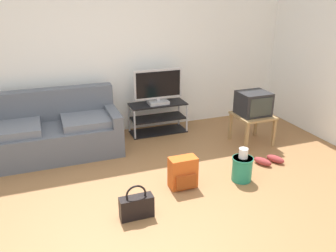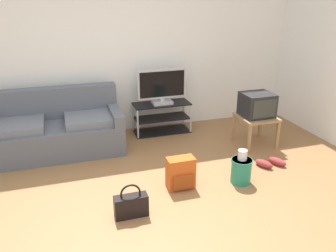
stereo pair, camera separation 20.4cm
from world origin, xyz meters
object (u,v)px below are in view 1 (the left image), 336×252
(crt_tv, at_px, (253,103))
(sneakers_pair, at_px, (269,160))
(couch, at_px, (52,132))
(cleaning_bucket, at_px, (242,167))
(side_table, at_px, (253,119))
(backpack, at_px, (183,173))
(tv_stand, at_px, (158,118))
(handbag, at_px, (137,206))
(flat_tv, at_px, (158,87))

(crt_tv, distance_m, sneakers_pair, 0.90)
(couch, xyz_separation_m, cleaning_bucket, (2.05, -1.55, -0.14))
(crt_tv, bearing_deg, side_table, -90.00)
(side_table, height_order, backpack, side_table)
(sneakers_pair, bearing_deg, side_table, 77.29)
(couch, bearing_deg, cleaning_bucket, -37.17)
(side_table, relative_size, backpack, 1.40)
(crt_tv, bearing_deg, tv_stand, 143.53)
(tv_stand, bearing_deg, handbag, -114.28)
(couch, distance_m, backpack, 1.97)
(crt_tv, height_order, backpack, crt_tv)
(handbag, height_order, cleaning_bucket, cleaning_bucket)
(tv_stand, relative_size, handbag, 2.45)
(tv_stand, distance_m, backpack, 1.70)
(flat_tv, bearing_deg, sneakers_pair, -56.25)
(crt_tv, bearing_deg, couch, 167.23)
(cleaning_bucket, bearing_deg, couch, 142.83)
(crt_tv, relative_size, handbag, 1.18)
(handbag, distance_m, cleaning_bucket, 1.39)
(sneakers_pair, bearing_deg, handbag, -165.29)
(couch, bearing_deg, handbag, -69.48)
(handbag, bearing_deg, cleaning_bucket, 10.92)
(couch, relative_size, backpack, 4.87)
(crt_tv, bearing_deg, handbag, -150.34)
(couch, xyz_separation_m, backpack, (1.33, -1.45, -0.14))
(crt_tv, xyz_separation_m, cleaning_bucket, (-0.72, -0.93, -0.44))
(sneakers_pair, bearing_deg, backpack, -173.83)
(backpack, height_order, sneakers_pair, backpack)
(crt_tv, xyz_separation_m, backpack, (-1.44, -0.82, -0.43))
(cleaning_bucket, bearing_deg, backpack, 171.58)
(tv_stand, distance_m, sneakers_pair, 1.85)
(flat_tv, height_order, handbag, flat_tv)
(flat_tv, distance_m, sneakers_pair, 1.96)
(flat_tv, relative_size, side_table, 1.48)
(couch, height_order, crt_tv, couch)
(backpack, bearing_deg, flat_tv, 65.42)
(tv_stand, distance_m, handbag, 2.25)
(tv_stand, bearing_deg, crt_tv, -36.47)
(tv_stand, height_order, side_table, tv_stand)
(crt_tv, relative_size, sneakers_pair, 1.06)
(flat_tv, bearing_deg, handbag, -114.51)
(side_table, distance_m, backpack, 1.66)
(couch, xyz_separation_m, sneakers_pair, (2.62, -1.31, -0.27))
(flat_tv, bearing_deg, crt_tv, -35.75)
(cleaning_bucket, bearing_deg, handbag, -169.08)
(backpack, height_order, cleaning_bucket, cleaning_bucket)
(tv_stand, xyz_separation_m, sneakers_pair, (1.01, -1.54, -0.19))
(couch, distance_m, cleaning_bucket, 2.57)
(cleaning_bucket, height_order, sneakers_pair, cleaning_bucket)
(tv_stand, distance_m, flat_tv, 0.51)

